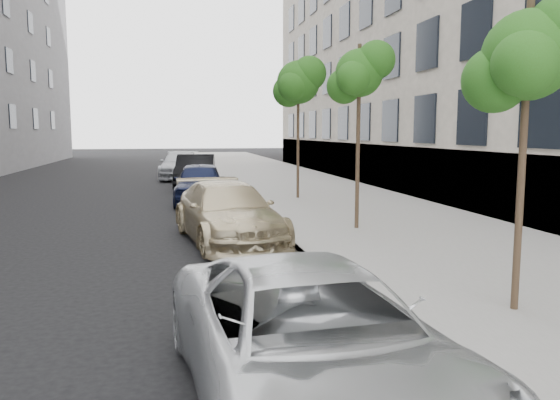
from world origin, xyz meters
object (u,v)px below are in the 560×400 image
object	(u,v)px
tree_mid	(360,73)
minivan	(312,343)
sedan_blue	(200,183)
suv	(228,213)
tree_far	(299,82)
sedan_black	(196,172)
sedan_rear	(181,165)
tree_near	(530,56)

from	to	relation	value
tree_mid	minivan	world-z (taller)	tree_mid
sedan_blue	suv	bearing A→B (deg)	-83.40
tree_far	suv	world-z (taller)	tree_far
sedan_black	suv	bearing A→B (deg)	-83.43
sedan_rear	sedan_blue	bearing A→B (deg)	-82.53
tree_near	minivan	world-z (taller)	tree_near
tree_far	sedan_black	size ratio (longest dim) A/B	1.09
tree_mid	sedan_rear	bearing A→B (deg)	103.27
tree_near	sedan_blue	bearing A→B (deg)	105.34
tree_far	sedan_blue	size ratio (longest dim) A/B	1.18
minivan	sedan_blue	distance (m)	15.02
suv	sedan_blue	xyz separation A→B (m)	(-0.26, 7.09, 0.05)
sedan_rear	minivan	bearing A→B (deg)	-83.58
tree_mid	suv	distance (m)	4.71
minivan	sedan_blue	size ratio (longest dim) A/B	1.11
tree_near	suv	world-z (taller)	tree_near
minivan	sedan_rear	world-z (taller)	sedan_rear
tree_near	sedan_blue	xyz separation A→B (m)	(-3.60, 13.11, -2.81)
tree_mid	tree_far	size ratio (longest dim) A/B	0.90
tree_far	sedan_black	distance (m)	7.22
tree_near	tree_far	size ratio (longest dim) A/B	0.82
tree_near	sedan_black	xyz separation A→B (m)	(-3.51, 18.22, -2.77)
minivan	sedan_rear	bearing A→B (deg)	87.67
sedan_blue	sedan_rear	world-z (taller)	sedan_rear
sedan_rear	tree_mid	bearing A→B (deg)	-71.78
tree_mid	tree_far	distance (m)	6.51
tree_mid	sedan_blue	size ratio (longest dim) A/B	1.07
tree_far	minivan	size ratio (longest dim) A/B	1.06
sedan_blue	tree_far	bearing A→B (deg)	2.79
tree_mid	sedan_rear	xyz separation A→B (m)	(-4.06, 17.23, -3.23)
minivan	sedan_black	world-z (taller)	sedan_black
sedan_rear	sedan_black	bearing A→B (deg)	-79.29
tree_mid	sedan_black	xyz separation A→B (m)	(-3.51, 11.72, -3.20)
tree_far	sedan_blue	distance (m)	5.08
sedan_blue	tree_mid	bearing A→B (deg)	-56.91
tree_near	tree_mid	size ratio (longest dim) A/B	0.90
tree_near	suv	xyz separation A→B (m)	(-3.34, 6.02, -2.85)
tree_mid	tree_far	world-z (taller)	tree_far
sedan_black	sedan_rear	xyz separation A→B (m)	(-0.56, 5.51, -0.03)
sedan_rear	suv	bearing A→B (deg)	-82.72
tree_near	sedan_black	world-z (taller)	tree_near
tree_mid	suv	size ratio (longest dim) A/B	0.97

